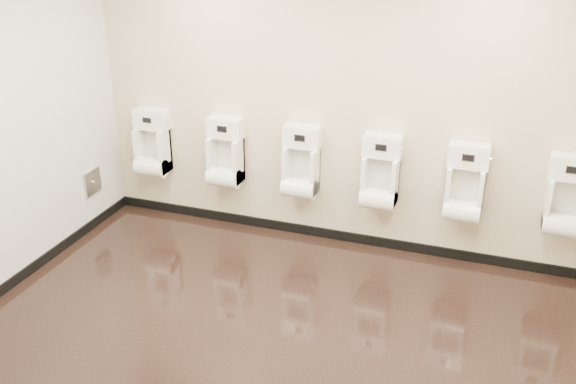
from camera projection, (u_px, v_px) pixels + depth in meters
name	position (u px, v px, depth m)	size (l,w,h in m)	color
ground	(278.00, 339.00, 5.02)	(5.00, 3.50, 0.00)	black
back_wall	(342.00, 106.00, 5.95)	(5.00, 0.02, 2.80)	beige
front_wall	(145.00, 313.00, 2.94)	(5.00, 0.02, 2.80)	beige
skirting_back	(338.00, 235.00, 6.49)	(5.00, 0.02, 0.10)	black
skirting_left	(18.00, 278.00, 5.75)	(0.02, 3.50, 0.10)	black
access_panel	(92.00, 182.00, 6.59)	(0.04, 0.25, 0.25)	#9E9EA3
urinal_0	(152.00, 148.00, 6.70)	(0.37, 0.28, 0.69)	white
urinal_1	(225.00, 157.00, 6.45)	(0.37, 0.28, 0.69)	white
urinal_2	(301.00, 167.00, 6.20)	(0.37, 0.28, 0.69)	white
urinal_3	(380.00, 178.00, 5.97)	(0.37, 0.28, 0.69)	white
urinal_4	(465.00, 189.00, 5.73)	(0.37, 0.28, 0.69)	white
urinal_5	(566.00, 202.00, 5.48)	(0.37, 0.28, 0.69)	white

